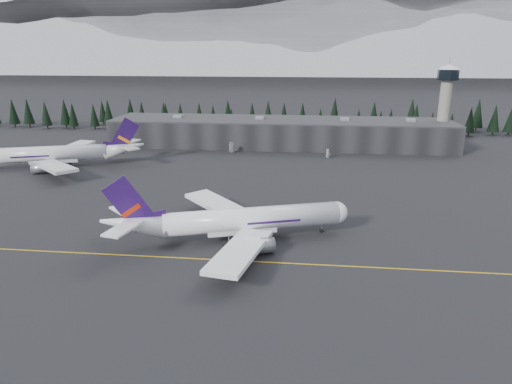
# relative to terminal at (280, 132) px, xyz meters

# --- Properties ---
(ground) EXTENTS (1400.00, 1400.00, 0.00)m
(ground) POSITION_rel_terminal_xyz_m (0.00, -125.00, -6.30)
(ground) COLOR black
(ground) RESTS_ON ground
(taxiline) EXTENTS (400.00, 0.40, 0.02)m
(taxiline) POSITION_rel_terminal_xyz_m (0.00, -127.00, -6.29)
(taxiline) COLOR gold
(taxiline) RESTS_ON ground
(terminal) EXTENTS (160.00, 30.00, 12.60)m
(terminal) POSITION_rel_terminal_xyz_m (0.00, 0.00, 0.00)
(terminal) COLOR black
(terminal) RESTS_ON ground
(control_tower) EXTENTS (10.00, 10.00, 37.70)m
(control_tower) POSITION_rel_terminal_xyz_m (75.00, 3.00, 17.11)
(control_tower) COLOR gray
(control_tower) RESTS_ON ground
(treeline) EXTENTS (360.00, 20.00, 15.00)m
(treeline) POSITION_rel_terminal_xyz_m (0.00, 37.00, 1.20)
(treeline) COLOR black
(treeline) RESTS_ON ground
(mountain_ridge) EXTENTS (4400.00, 900.00, 420.00)m
(mountain_ridge) POSITION_rel_terminal_xyz_m (0.00, 875.00, -6.30)
(mountain_ridge) COLOR white
(mountain_ridge) RESTS_ON ground
(jet_main) EXTENTS (58.31, 52.55, 17.61)m
(jet_main) POSITION_rel_terminal_xyz_m (-4.75, -115.79, -1.33)
(jet_main) COLOR white
(jet_main) RESTS_ON ground
(jet_parked) EXTENTS (61.80, 55.57, 18.70)m
(jet_parked) POSITION_rel_terminal_xyz_m (-82.87, -51.72, -1.03)
(jet_parked) COLOR silver
(jet_parked) RESTS_ON ground
(gse_vehicle_a) EXTENTS (3.36, 5.25, 1.35)m
(gse_vehicle_a) POSITION_rel_terminal_xyz_m (-20.59, -19.08, -5.63)
(gse_vehicle_a) COLOR #BEBEC0
(gse_vehicle_a) RESTS_ON ground
(gse_vehicle_b) EXTENTS (4.09, 3.49, 1.32)m
(gse_vehicle_b) POSITION_rel_terminal_xyz_m (21.90, -24.50, -5.64)
(gse_vehicle_b) COLOR silver
(gse_vehicle_b) RESTS_ON ground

